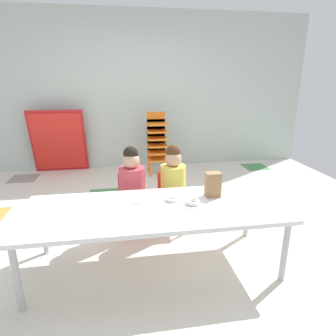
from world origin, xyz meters
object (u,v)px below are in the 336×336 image
at_px(kid_chair_orange_stack, 157,140).
at_px(paper_bag_brown, 213,185).
at_px(seated_child_middle_seat, 173,180).
at_px(donut_powdered_on_plate, 193,202).
at_px(paper_plate_center_table, 141,200).
at_px(seated_child_near_camera, 132,182).
at_px(folded_activity_table, 59,142).
at_px(donut_powdered_loose, 171,199).
at_px(craft_table, 155,212).
at_px(paper_plate_near_edge, 192,204).

bearing_deg(kid_chair_orange_stack, paper_bag_brown, -85.07).
xyz_separation_m(seated_child_middle_seat, paper_bag_brown, (0.27, -0.49, 0.11)).
distance_m(kid_chair_orange_stack, donut_powdered_on_plate, 2.54).
bearing_deg(paper_plate_center_table, seated_child_near_camera, 97.32).
bearing_deg(folded_activity_table, kid_chair_orange_stack, -11.93).
bearing_deg(donut_powdered_loose, seated_child_middle_seat, 78.32).
xyz_separation_m(craft_table, folded_activity_table, (-1.32, 2.88, 0.02)).
height_order(paper_plate_near_edge, paper_plate_center_table, same).
height_order(seated_child_near_camera, seated_child_middle_seat, same).
distance_m(seated_child_near_camera, kid_chair_orange_stack, 1.96).
bearing_deg(folded_activity_table, paper_plate_near_edge, -60.48).
xyz_separation_m(paper_bag_brown, paper_plate_center_table, (-0.63, 0.00, -0.11)).
bearing_deg(seated_child_middle_seat, paper_plate_center_table, -126.55).
relative_size(folded_activity_table, donut_powdered_on_plate, 8.96).
distance_m(seated_child_near_camera, paper_plate_center_table, 0.49).
xyz_separation_m(paper_plate_center_table, donut_powdered_on_plate, (0.41, -0.15, 0.02)).
xyz_separation_m(craft_table, kid_chair_orange_stack, (0.33, 2.54, 0.06)).
distance_m(craft_table, kid_chair_orange_stack, 2.56).
height_order(paper_plate_near_edge, donut_powdered_on_plate, donut_powdered_on_plate).
bearing_deg(craft_table, paper_plate_center_table, 123.41).
bearing_deg(paper_plate_near_edge, paper_bag_brown, 34.42).
bearing_deg(paper_bag_brown, paper_plate_near_edge, -145.58).
xyz_separation_m(paper_plate_near_edge, paper_plate_center_table, (-0.41, 0.15, 0.00)).
bearing_deg(folded_activity_table, paper_bag_brown, -55.88).
distance_m(seated_child_near_camera, donut_powdered_on_plate, 0.80).
height_order(seated_child_near_camera, donut_powdered_loose, seated_child_near_camera).
bearing_deg(donut_powdered_loose, kid_chair_orange_stack, 85.92).
bearing_deg(craft_table, folded_activity_table, 114.60).
height_order(paper_bag_brown, donut_powdered_loose, paper_bag_brown).
bearing_deg(seated_child_middle_seat, paper_plate_near_edge, -85.49).
bearing_deg(paper_plate_near_edge, seated_child_middle_seat, 94.51).
bearing_deg(kid_chair_orange_stack, paper_plate_center_table, -100.10).
height_order(seated_child_near_camera, folded_activity_table, folded_activity_table).
xyz_separation_m(folded_activity_table, paper_plate_near_edge, (1.64, -2.89, 0.02)).
bearing_deg(donut_powdered_loose, craft_table, -146.23).
distance_m(craft_table, paper_plate_near_edge, 0.32).
bearing_deg(seated_child_near_camera, donut_powdered_loose, -59.29).
bearing_deg(folded_activity_table, donut_powdered_loose, -62.03).
bearing_deg(donut_powdered_on_plate, seated_child_middle_seat, 94.51).
bearing_deg(donut_powdered_on_plate, paper_bag_brown, 34.42).
xyz_separation_m(seated_child_near_camera, paper_plate_center_table, (0.06, -0.49, 0.00)).
bearing_deg(seated_child_middle_seat, donut_powdered_loose, -101.68).
distance_m(paper_plate_center_table, donut_powdered_loose, 0.26).
distance_m(seated_child_middle_seat, donut_powdered_loose, 0.54).
bearing_deg(donut_powdered_on_plate, kid_chair_orange_stack, 89.69).
distance_m(craft_table, seated_child_middle_seat, 0.69).
relative_size(craft_table, paper_bag_brown, 9.64).
bearing_deg(craft_table, donut_powdered_on_plate, -0.90).
distance_m(paper_plate_near_edge, donut_powdered_on_plate, 0.02).
height_order(paper_bag_brown, paper_plate_center_table, paper_bag_brown).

